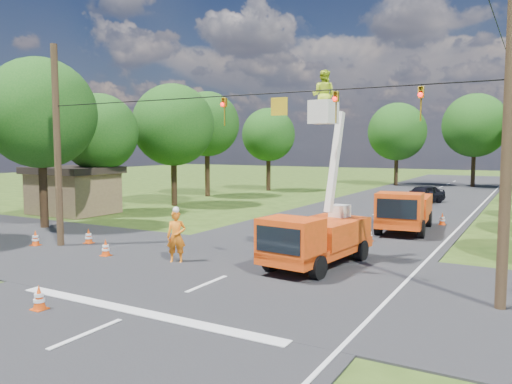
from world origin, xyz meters
The scene contains 27 objects.
ground centered at (0.00, 20.00, 0.00)m, with size 140.00×140.00×0.00m, color #2A4314.
road_main centered at (0.00, 20.00, 0.00)m, with size 12.00×100.00×0.06m, color black.
road_cross centered at (0.00, 2.00, 0.00)m, with size 56.00×10.00×0.07m, color black.
stop_bar centered at (0.00, -3.20, 0.00)m, with size 9.00×0.45×0.02m, color silver.
edge_line centered at (5.60, 20.00, 0.00)m, with size 0.12×90.00×0.02m, color silver.
bucket_truck centered at (2.14, 4.09, 1.62)m, with size 2.70×5.68×7.33m.
second_truck centered at (3.19, 13.57, 1.16)m, with size 2.81×6.13×2.23m.
ground_worker centered at (-2.87, 2.03, 1.02)m, with size 0.75×0.49×2.05m, color #FF9F15.
distant_car centered at (1.39, 27.62, 0.73)m, with size 1.73×4.30×1.47m, color black.
traffic_cone_0 centered at (-2.57, -4.36, 0.36)m, with size 0.38×0.38×0.71m.
traffic_cone_1 centered at (1.11, 7.17, 0.36)m, with size 0.38×0.38×0.71m.
traffic_cone_2 centered at (2.41, 9.87, 0.36)m, with size 0.38×0.38×0.71m.
traffic_cone_3 centered at (-6.08, 1.44, 0.36)m, with size 0.38×0.38×0.71m.
traffic_cone_4 centered at (-8.78, 2.97, 0.36)m, with size 0.38×0.38×0.71m.
traffic_cone_5 centered at (-10.48, 1.42, 0.36)m, with size 0.38×0.38×0.71m.
traffic_cone_6 centered at (4.59, 16.87, 0.36)m, with size 0.38×0.38×0.71m.
pole_right_near centered at (8.50, 2.00, 5.11)m, with size 1.80×0.30×10.00m.
pole_left centered at (-9.50, 2.00, 4.50)m, with size 0.30×0.30×9.00m.
signal_span centered at (2.23, 1.99, 5.88)m, with size 18.00×0.29×1.07m.
shed centered at (-18.00, 10.00, 1.62)m, with size 5.50×4.50×3.15m.
tree_left_b centered at (-14.50, 5.00, 6.31)m, with size 6.00×6.00×9.32m.
tree_left_c centered at (-16.50, 11.00, 5.44)m, with size 5.20×5.20×8.06m.
tree_left_d centered at (-15.00, 17.00, 6.12)m, with size 6.20×6.20×9.24m.
tree_left_e centered at (-16.80, 24.00, 6.49)m, with size 5.80×5.80×9.41m.
tree_left_f centered at (-14.80, 32.00, 5.69)m, with size 5.40×5.40×8.40m.
tree_far_a centered at (-5.00, 45.00, 6.19)m, with size 6.60×6.60×9.50m.
tree_far_b centered at (3.00, 47.00, 6.81)m, with size 7.00×7.00×10.32m.
Camera 1 is at (9.24, -13.08, 4.52)m, focal length 35.00 mm.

